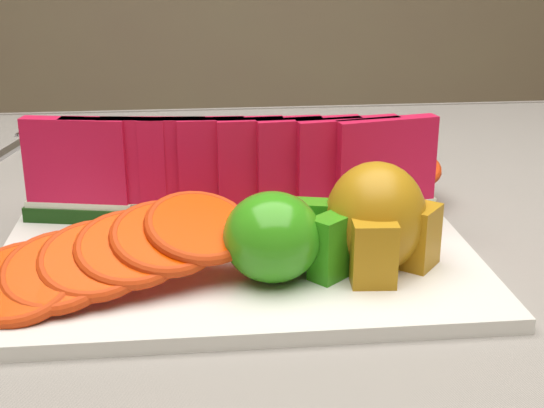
{
  "coord_description": "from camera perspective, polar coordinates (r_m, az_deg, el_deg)",
  "views": [
    {
      "loc": [
        -0.03,
        -0.67,
        1.03
      ],
      "look_at": [
        0.04,
        -0.08,
        0.81
      ],
      "focal_mm": 50.0,
      "sensor_mm": 36.0,
      "label": 1
    }
  ],
  "objects": [
    {
      "name": "pear_cluster",
      "position": [
        0.61,
        8.01,
        -1.24
      ],
      "size": [
        0.1,
        0.1,
        0.09
      ],
      "color": "#A28C07",
      "rests_on": "platter"
    },
    {
      "name": "tangerine_segments",
      "position": [
        0.66,
        -4.71,
        -1.83
      ],
      "size": [
        0.16,
        0.07,
        0.02
      ],
      "color": "#D4560C",
      "rests_on": "platter"
    },
    {
      "name": "orange_fan_front",
      "position": [
        0.58,
        -11.88,
        -3.68
      ],
      "size": [
        0.24,
        0.15,
        0.06
      ],
      "color": "#FA4819",
      "rests_on": "platter"
    },
    {
      "name": "table",
      "position": [
        0.77,
        -3.39,
        -9.02
      ],
      "size": [
        1.4,
        0.9,
        0.75
      ],
      "color": "brown",
      "rests_on": "ground"
    },
    {
      "name": "apple_cluster",
      "position": [
        0.58,
        0.71,
        -2.52
      ],
      "size": [
        0.11,
        0.09,
        0.07
      ],
      "color": "#2B8312",
      "rests_on": "platter"
    },
    {
      "name": "watermelon_row",
      "position": [
        0.69,
        -3.09,
        2.31
      ],
      "size": [
        0.39,
        0.07,
        0.1
      ],
      "color": "#0E3B0E",
      "rests_on": "platter"
    },
    {
      "name": "fork",
      "position": [
        1.04,
        -18.92,
        4.07
      ],
      "size": [
        0.05,
        0.19,
        0.0
      ],
      "color": "silver",
      "rests_on": "tablecloth"
    },
    {
      "name": "side_plate",
      "position": [
        0.92,
        2.05,
        3.26
      ],
      "size": [
        0.22,
        0.22,
        0.01
      ],
      "color": "silver",
      "rests_on": "tablecloth"
    },
    {
      "name": "platter",
      "position": [
        0.65,
        -2.65,
        -3.75
      ],
      "size": [
        0.4,
        0.3,
        0.01
      ],
      "color": "silver",
      "rests_on": "tablecloth"
    },
    {
      "name": "orange_fan_back",
      "position": [
        0.76,
        -0.97,
        2.18
      ],
      "size": [
        0.39,
        0.12,
        0.05
      ],
      "color": "#FA4819",
      "rests_on": "platter"
    },
    {
      "name": "tablecloth",
      "position": [
        0.74,
        -3.49,
        -4.78
      ],
      "size": [
        1.53,
        1.03,
        0.2
      ],
      "color": "gray",
      "rests_on": "table"
    }
  ]
}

